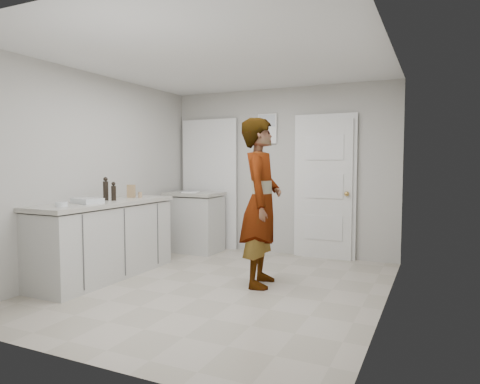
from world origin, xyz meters
The scene contains 12 objects.
ground centered at (0.00, 0.00, 0.00)m, with size 4.00×4.00×0.00m, color #A09887.
room_shell centered at (-0.17, 1.95, 1.02)m, with size 4.00×4.00×4.00m.
main_counter centered at (-1.45, -0.20, 0.43)m, with size 0.64×1.96×0.93m.
side_counter centered at (-1.25, 1.55, 0.43)m, with size 0.84×0.61×0.93m.
person centered at (0.39, 0.29, 0.94)m, with size 0.69×0.45×1.88m, color silver.
cake_mix_box centered at (-1.49, 0.35, 1.01)m, with size 0.10×0.05×0.17m, color #94784A.
spice_jar centered at (-1.36, 0.37, 0.96)m, with size 0.05×0.05×0.08m, color tan.
oil_cruet_a centered at (-1.39, -0.09, 1.03)m, with size 0.06×0.06×0.23m.
oil_cruet_b centered at (-1.51, -0.10, 1.06)m, with size 0.06×0.06×0.29m.
baking_dish centered at (-1.44, -0.48, 0.95)m, with size 0.38×0.31×0.06m.
egg_bowl centered at (-1.40, -0.89, 0.95)m, with size 0.13×0.13×0.05m.
papers centered at (-1.30, 1.53, 0.93)m, with size 0.22×0.29×0.01m, color white.
Camera 1 is at (2.19, -4.14, 1.39)m, focal length 32.00 mm.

